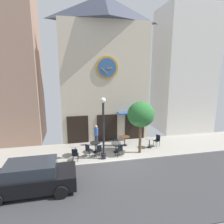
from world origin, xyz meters
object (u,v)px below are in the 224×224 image
street_tree (141,115)px  parked_car_black (32,177)px  cafe_table_center (75,148)px  cafe_chair_outer (88,149)px  cafe_table_leftmost (116,145)px  pedestrian_blue (96,135)px  cafe_chair_curbside (75,154)px  cafe_chair_left_end (99,150)px  cafe_table_center_right (95,145)px  street_lamp (103,129)px  cafe_table_rightmost (125,139)px  cafe_chair_mid_row (157,140)px  cafe_chair_right_end (114,139)px  cafe_chair_near_tree (119,150)px  cafe_table_center_left (149,141)px

street_tree → parked_car_black: bearing=-154.6°
cafe_table_center → cafe_chair_outer: (0.90, -0.35, -0.03)m
cafe_table_center → parked_car_black: bearing=-120.6°
cafe_table_leftmost → cafe_table_center: bearing=179.1°
pedestrian_blue → cafe_chair_curbside: bearing=-125.2°
cafe_chair_left_end → cafe_table_center: bearing=160.6°
cafe_table_center_right → cafe_table_leftmost: (1.50, -0.36, -0.02)m
street_lamp → cafe_table_rightmost: street_lamp is taller
street_lamp → cafe_chair_outer: (-0.98, 0.55, -1.62)m
street_lamp → cafe_chair_curbside: bearing=179.3°
cafe_chair_mid_row → cafe_chair_right_end: (-3.35, 0.74, 0.00)m
cafe_chair_left_end → cafe_chair_mid_row: bearing=11.7°
parked_car_black → cafe_table_rightmost: bearing=37.9°
cafe_chair_left_end → cafe_chair_right_end: size_ratio=1.00×
cafe_table_center → pedestrian_blue: size_ratio=0.46×
cafe_table_leftmost → cafe_chair_near_tree: cafe_chair_near_tree is taller
cafe_chair_mid_row → cafe_chair_right_end: same height
street_lamp → cafe_table_leftmost: size_ratio=5.65×
pedestrian_blue → cafe_table_center: bearing=-136.9°
street_tree → cafe_table_leftmost: size_ratio=5.09×
cafe_table_center → cafe_chair_curbside: bearing=-92.4°
cafe_table_leftmost → cafe_chair_right_end: (0.17, 1.25, -0.01)m
cafe_chair_mid_row → cafe_table_center_right: bearing=-178.3°
cafe_table_center_right → cafe_table_rightmost: bearing=17.0°
cafe_chair_curbside → cafe_chair_right_end: bearing=33.3°
street_lamp → cafe_chair_left_end: bearing=131.4°
cafe_table_center → cafe_chair_left_end: cafe_chair_left_end is taller
cafe_table_rightmost → street_tree: bearing=-64.9°
cafe_chair_left_end → cafe_chair_curbside: size_ratio=1.00×
cafe_chair_mid_row → cafe_table_center_left: bearing=-165.3°
street_lamp → cafe_chair_left_end: street_lamp is taller
cafe_chair_left_end → cafe_chair_curbside: (-1.62, -0.32, 0.00)m
cafe_table_center → cafe_chair_mid_row: size_ratio=0.85×
cafe_table_rightmost → parked_car_black: parked_car_black is taller
cafe_table_rightmost → cafe_chair_mid_row: size_ratio=0.87×
cafe_table_center_right → cafe_chair_mid_row: cafe_chair_mid_row is taller
cafe_table_center_right → cafe_table_rightmost: 2.60m
cafe_table_center_left → pedestrian_blue: bearing=161.3°
street_lamp → pedestrian_blue: 2.83m
cafe_table_center_right → cafe_table_center: bearing=-168.1°
cafe_chair_outer → cafe_chair_near_tree: (2.12, -0.48, 0.00)m
street_tree → parked_car_black: (-6.86, -3.25, -2.11)m
cafe_table_leftmost → cafe_chair_left_end: cafe_chair_left_end is taller
cafe_table_center_right → cafe_chair_right_end: 1.89m
cafe_table_center_right → cafe_table_center_left: size_ratio=1.01×
cafe_table_center → cafe_chair_mid_row: 6.49m
cafe_chair_mid_row → cafe_chair_curbside: bearing=-168.4°
cafe_table_center → cafe_table_center_left: cafe_table_center_left is taller
cafe_chair_right_end → cafe_chair_left_end: bearing=-131.3°
street_tree → cafe_chair_curbside: size_ratio=4.24×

